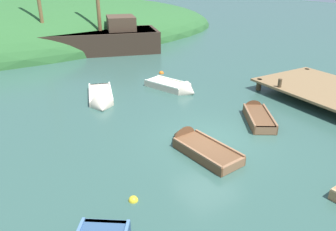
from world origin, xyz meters
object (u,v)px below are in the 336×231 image
Objects in this scene: sailing_ship at (79,45)px; rowboat_center at (257,116)px; rowboat_outer_right at (101,100)px; buoy_yellow at (133,200)px; rowboat_far at (175,88)px; rowboat_outer_left at (197,147)px; buoy_orange at (161,73)px.

sailing_ship is 17.36m from rowboat_center.
buoy_yellow is (-1.95, -8.18, -0.08)m from rowboat_outer_right.
rowboat_far is (-1.21, 5.26, -0.02)m from rowboat_center.
rowboat_far reaches higher than buoy_yellow.
rowboat_outer_left is 10.21× the size of buoy_orange.
rowboat_far is 9.88m from buoy_yellow.
sailing_ship reaches higher than rowboat_outer_right.
rowboat_outer_right is at bearing 95.91° from sailing_ship.
rowboat_outer_right is at bearing 76.62° from buoy_yellow.
sailing_ship is at bearing -173.48° from rowboat_outer_right.
sailing_ship is 48.20× the size of buoy_orange.
buoy_orange is at bearing 135.47° from rowboat_outer_right.
buoy_yellow is 13.05m from buoy_orange.
rowboat_outer_left is at bearing -111.72° from buoy_orange.
rowboat_center is 7.79m from buoy_yellow.
sailing_ship is 53.91× the size of buoy_yellow.
sailing_ship reaches higher than buoy_yellow.
rowboat_far is at bearing 51.23° from buoy_yellow.
rowboat_center is 4.14m from rowboat_outer_left.
buoy_yellow is (-7.40, -2.45, -0.13)m from rowboat_center.
sailing_ship is 4.72× the size of rowboat_outer_left.
rowboat_outer_right is 11.55× the size of buoy_orange.
sailing_ship reaches higher than rowboat_far.
sailing_ship is 4.17× the size of rowboat_outer_right.
rowboat_outer_right is 1.13× the size of rowboat_outer_left.
rowboat_outer_right is (-5.45, 5.73, -0.05)m from rowboat_center.
rowboat_outer_left is at bearing 29.44° from rowboat_outer_right.
rowboat_far reaches higher than rowboat_outer_right.
rowboat_outer_left is at bearing 24.02° from buoy_yellow.
rowboat_center is 0.82× the size of rowboat_outer_right.
buoy_orange is at bearing 56.92° from buoy_yellow.
rowboat_center is 9.48× the size of buoy_orange.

